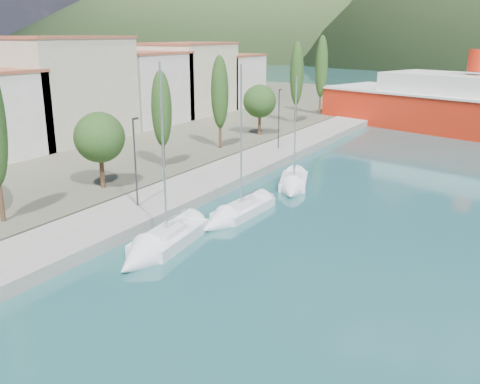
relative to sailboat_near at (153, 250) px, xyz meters
The scene contains 9 objects.
ground 109.34m from the sailboat_near, 87.97° to the left, with size 1400.00×1400.00×0.00m, color #235558.
quay 16.11m from the sailboat_near, 108.53° to the left, with size 5.00×88.00×0.80m, color gray.
land_strip 49.98m from the sailboat_near, 149.62° to the left, with size 70.00×148.00×0.70m, color #565644.
town_buildings 38.78m from the sailboat_near, 137.04° to the left, with size 9.20×69.20×11.30m.
tree_row 24.41m from the sailboat_near, 116.82° to the left, with size 3.85×61.83×11.36m.
lamp_posts 7.99m from the sailboat_near, 136.59° to the left, with size 0.15×44.81×6.06m.
sailboat_near is the anchor object (origin of this frame).
sailboat_mid 7.24m from the sailboat_near, 83.51° to the left, with size 2.27×7.78×11.11m.
sailboat_far 16.13m from the sailboat_near, 84.77° to the left, with size 4.32×7.01×9.83m.
Camera 1 is at (14.56, -11.45, 12.20)m, focal length 40.00 mm.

